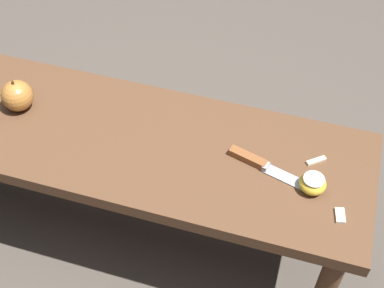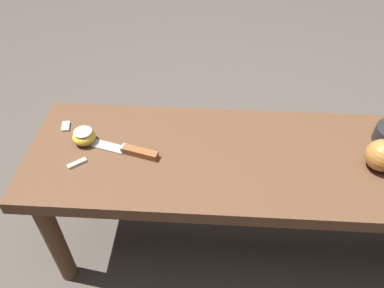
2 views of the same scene
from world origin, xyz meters
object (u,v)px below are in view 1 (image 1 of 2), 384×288
object	(u,v)px
knife	(259,163)
apple_cut	(313,184)
apple_whole	(17,96)
wooden_bench	(120,150)

from	to	relation	value
knife	apple_cut	distance (m)	0.15
apple_whole	apple_cut	xyz separation A→B (m)	(-0.83, 0.05, -0.02)
wooden_bench	apple_cut	bearing A→B (deg)	176.91
apple_whole	apple_cut	world-z (taller)	apple_whole
wooden_bench	knife	world-z (taller)	knife
wooden_bench	apple_whole	distance (m)	0.32
apple_whole	apple_cut	distance (m)	0.83
wooden_bench	apple_whole	world-z (taller)	apple_whole
knife	apple_cut	world-z (taller)	apple_cut
knife	apple_cut	bearing A→B (deg)	1.23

